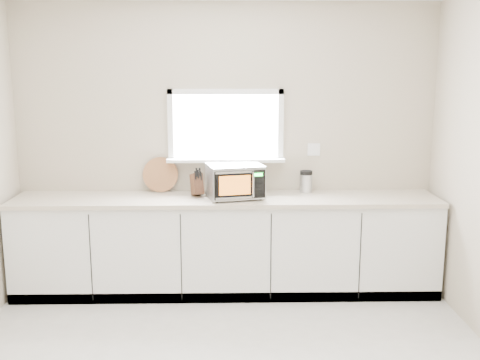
{
  "coord_description": "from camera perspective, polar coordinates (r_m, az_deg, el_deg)",
  "views": [
    {
      "loc": [
        0.03,
        -3.37,
        2.07
      ],
      "look_at": [
        0.13,
        1.55,
        1.11
      ],
      "focal_mm": 42.0,
      "sensor_mm": 36.0,
      "label": 1
    }
  ],
  "objects": [
    {
      "name": "knife_block",
      "position": [
        5.21,
        -4.4,
        -0.39
      ],
      "size": [
        0.15,
        0.21,
        0.27
      ],
      "rotation": [
        0.0,
        0.0,
        0.33
      ],
      "color": "#462919",
      "rests_on": "countertop"
    },
    {
      "name": "microwave",
      "position": [
        5.11,
        -0.5,
        -0.06
      ],
      "size": [
        0.55,
        0.48,
        0.31
      ],
      "rotation": [
        0.0,
        0.0,
        0.23
      ],
      "color": "black",
      "rests_on": "countertop"
    },
    {
      "name": "cabinets",
      "position": [
        5.32,
        -1.41,
        -6.76
      ],
      "size": [
        3.92,
        0.6,
        0.88
      ],
      "primitive_type": "cube",
      "color": "white",
      "rests_on": "ground"
    },
    {
      "name": "cutting_board",
      "position": [
        5.44,
        -8.09,
        0.55
      ],
      "size": [
        0.34,
        0.08,
        0.34
      ],
      "primitive_type": "cylinder",
      "rotation": [
        1.4,
        0.0,
        0.0
      ],
      "color": "#A56D3F",
      "rests_on": "countertop"
    },
    {
      "name": "countertop",
      "position": [
        5.19,
        -1.44,
        -1.96
      ],
      "size": [
        3.92,
        0.64,
        0.04
      ],
      "primitive_type": "cube",
      "color": "beige",
      "rests_on": "cabinets"
    },
    {
      "name": "coffee_grinder",
      "position": [
        5.41,
        6.72,
        -0.13
      ],
      "size": [
        0.15,
        0.15,
        0.21
      ],
      "rotation": [
        0.0,
        0.0,
        0.24
      ],
      "color": "#B3B6BA",
      "rests_on": "countertop"
    },
    {
      "name": "back_wall",
      "position": [
        5.41,
        -1.44,
        3.56
      ],
      "size": [
        4.0,
        0.17,
        2.7
      ],
      "color": "#BDA996",
      "rests_on": "ground"
    }
  ]
}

